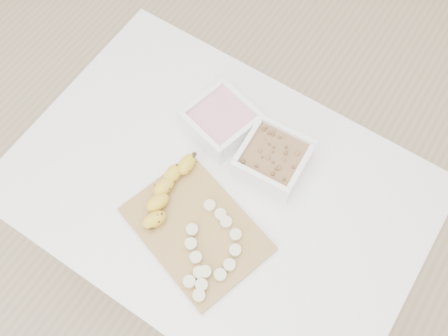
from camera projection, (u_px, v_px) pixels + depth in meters
The scene contains 7 objects.
ground at pixel (220, 263), 1.90m from camera, with size 3.50×3.50×0.00m, color #C6AD89.
table at pixel (218, 202), 1.31m from camera, with size 1.00×0.70×0.75m.
bowl_yogurt at pixel (221, 121), 1.26m from camera, with size 0.19×0.19×0.07m.
bowl_granola at pixel (273, 159), 1.21m from camera, with size 0.16×0.16×0.07m.
cutting_board at pixel (196, 229), 1.17m from camera, with size 0.32×0.23×0.01m, color #A68544.
banana at pixel (167, 192), 1.18m from camera, with size 0.06×0.21×0.04m, color gold, non-canonical shape.
banana_slices at pixel (210, 253), 1.13m from camera, with size 0.14×0.22×0.02m.
Camera 1 is at (0.27, -0.38, 1.88)m, focal length 40.00 mm.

